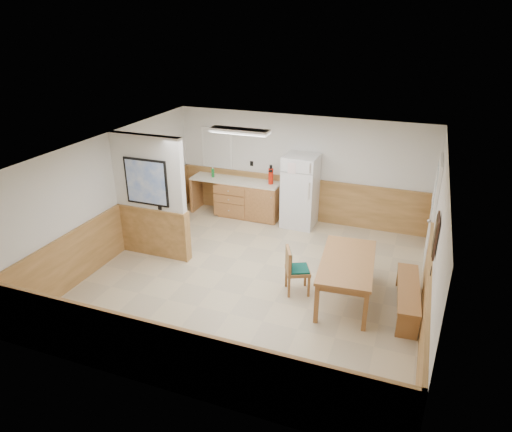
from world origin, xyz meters
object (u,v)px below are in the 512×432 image
at_px(dining_bench, 408,293).
at_px(fire_extinguisher, 271,176).
at_px(refrigerator, 300,191).
at_px(dining_chair, 293,267).
at_px(soap_bottle, 213,173).
at_px(dining_table, 347,265).

distance_m(dining_bench, fire_extinguisher, 4.39).
height_order(refrigerator, dining_bench, refrigerator).
bearing_deg(dining_chair, dining_bench, -21.27).
bearing_deg(soap_bottle, dining_bench, -29.45).
xyz_separation_m(dining_chair, soap_bottle, (-2.88, 2.84, 0.51)).
bearing_deg(dining_table, fire_extinguisher, 125.19).
height_order(dining_bench, fire_extinguisher, fire_extinguisher).
xyz_separation_m(refrigerator, fire_extinguisher, (-0.74, 0.08, 0.26)).
bearing_deg(soap_bottle, dining_chair, -44.60).
distance_m(refrigerator, fire_extinguisher, 0.79).
distance_m(dining_bench, dining_chair, 1.94).
xyz_separation_m(dining_chair, fire_extinguisher, (-1.40, 2.87, 0.60)).
xyz_separation_m(dining_table, dining_chair, (-0.91, -0.12, -0.16)).
bearing_deg(dining_chair, soap_bottle, 110.48).
height_order(refrigerator, soap_bottle, refrigerator).
xyz_separation_m(refrigerator, dining_bench, (2.59, -2.67, -0.50)).
bearing_deg(dining_bench, dining_table, 176.02).
distance_m(refrigerator, soap_bottle, 2.22).
distance_m(dining_table, soap_bottle, 4.67).
distance_m(dining_chair, soap_bottle, 4.07).
xyz_separation_m(dining_bench, dining_chair, (-1.93, -0.12, 0.15)).
bearing_deg(dining_chair, fire_extinguisher, 91.08).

